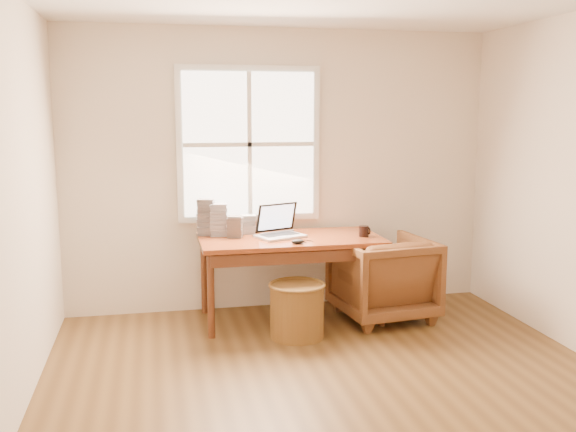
# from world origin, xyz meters

# --- Properties ---
(room_shell) EXTENTS (4.04, 4.54, 2.64)m
(room_shell) POSITION_xyz_m (-0.02, 0.16, 1.32)
(room_shell) COLOR brown
(room_shell) RESTS_ON ground
(desk) EXTENTS (1.60, 0.80, 0.04)m
(desk) POSITION_xyz_m (0.00, 1.80, 0.73)
(desk) COLOR brown
(desk) RESTS_ON room_shell
(armchair) EXTENTS (0.89, 0.91, 0.75)m
(armchair) POSITION_xyz_m (0.82, 1.66, 0.37)
(armchair) COLOR brown
(armchair) RESTS_ON room_shell
(wicker_stool) EXTENTS (0.52, 0.52, 0.44)m
(wicker_stool) POSITION_xyz_m (-0.04, 1.34, 0.22)
(wicker_stool) COLOR brown
(wicker_stool) RESTS_ON room_shell
(laptop) EXTENTS (0.50, 0.51, 0.29)m
(laptop) POSITION_xyz_m (-0.09, 1.81, 0.89)
(laptop) COLOR #B2B4B9
(laptop) RESTS_ON desk
(mouse) EXTENTS (0.11, 0.07, 0.04)m
(mouse) POSITION_xyz_m (0.00, 1.51, 0.77)
(mouse) COLOR black
(mouse) RESTS_ON desk
(coffee_mug) EXTENTS (0.11, 0.11, 0.10)m
(coffee_mug) POSITION_xyz_m (0.64, 1.70, 0.80)
(coffee_mug) COLOR black
(coffee_mug) RESTS_ON desk
(cd_stack_a) EXTENTS (0.16, 0.14, 0.29)m
(cd_stack_a) POSITION_xyz_m (-0.61, 2.01, 0.89)
(cd_stack_a) COLOR #AFB2BB
(cd_stack_a) RESTS_ON desk
(cd_stack_b) EXTENTS (0.15, 0.14, 0.19)m
(cd_stack_b) POSITION_xyz_m (-0.48, 1.90, 0.85)
(cd_stack_b) COLOR #25252A
(cd_stack_b) RESTS_ON desk
(cd_stack_c) EXTENTS (0.17, 0.15, 0.33)m
(cd_stack_c) POSITION_xyz_m (-0.72, 2.05, 0.91)
(cd_stack_c) COLOR gray
(cd_stack_c) RESTS_ON desk
(cd_stack_d) EXTENTS (0.15, 0.13, 0.17)m
(cd_stack_d) POSITION_xyz_m (-0.35, 2.06, 0.84)
(cd_stack_d) COLOR silver
(cd_stack_d) RESTS_ON desk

